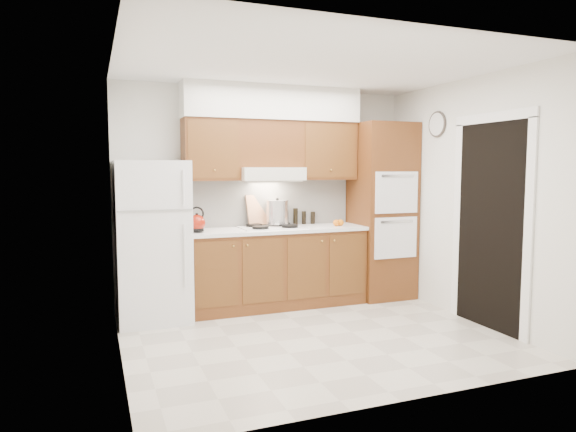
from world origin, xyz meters
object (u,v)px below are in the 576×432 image
at_px(fridge, 152,241).
at_px(stock_pot, 277,212).
at_px(oven_cabinet, 382,211).
at_px(kettle, 197,223).

distance_m(fridge, stock_pot, 1.52).
xyz_separation_m(fridge, stock_pot, (1.49, 0.18, 0.25)).
bearing_deg(stock_pot, oven_cabinet, -6.30).
xyz_separation_m(fridge, oven_cabinet, (2.85, 0.03, 0.24)).
bearing_deg(kettle, stock_pot, -5.72).
relative_size(oven_cabinet, stock_pot, 7.88).
bearing_deg(kettle, fridge, 157.72).
xyz_separation_m(oven_cabinet, kettle, (-2.37, -0.07, -0.06)).
bearing_deg(kettle, oven_cabinet, -16.25).
bearing_deg(fridge, kettle, -4.31).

